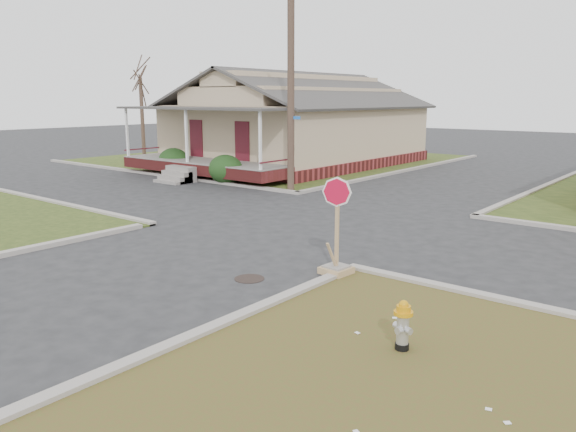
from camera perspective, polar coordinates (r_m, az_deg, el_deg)
The scene contains 11 objects.
ground at distance 13.85m, azimuth -9.24°, elevation -4.03°, with size 120.00×120.00×0.00m, color #262729.
verge_far_left at distance 35.52m, azimuth -1.63°, elevation 5.84°, with size 19.00×19.00×0.05m, color #2D3F16.
curbs at distance 17.46m, azimuth 3.04°, elevation -0.57°, with size 80.00×40.00×0.12m, color #9F9890, non-canonical shape.
manhole at distance 12.00m, azimuth -3.95°, elevation -6.37°, with size 0.64×0.64×0.01m, color black.
corner_house at distance 32.44m, azimuth 0.89°, elevation 9.26°, with size 10.10×15.50×5.30m.
utility_pole at distance 22.72m, azimuth 0.30°, elevation 14.15°, with size 1.80×0.28×9.00m.
tree_far_left at distance 34.91m, azimuth -14.58°, elevation 9.43°, with size 0.22×0.22×4.90m, color #412E25.
fire_hydrant at distance 8.69m, azimuth 11.60°, elevation -10.56°, with size 0.29×0.29×0.78m.
stop_sign at distance 12.10m, azimuth 4.94°, elevation -3.77°, with size 0.60×0.58×2.11m.
hedge_left at distance 28.89m, azimuth -11.53°, elevation 5.47°, with size 1.58×1.30×1.21m, color #153413.
hedge_right at distance 25.29m, azimuth -6.35°, elevation 4.74°, with size 1.57×1.28×1.20m, color #153413.
Camera 1 is at (9.99, -8.82, 3.76)m, focal length 35.00 mm.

